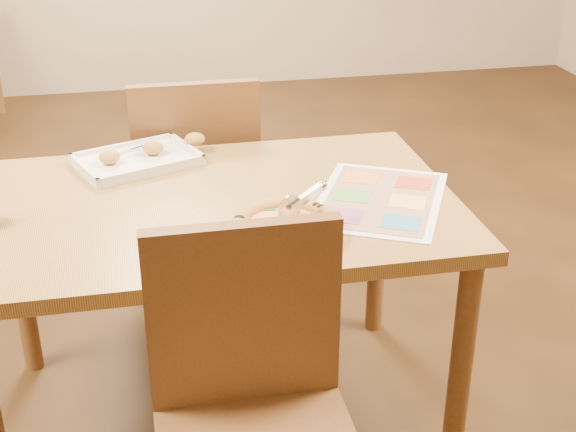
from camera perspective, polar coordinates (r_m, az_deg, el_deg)
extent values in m
plane|color=#33200E|center=(2.55, -4.56, -13.79)|extent=(7.00, 7.00, 0.00)
cube|color=#A07D40|center=(2.17, -5.21, 0.58)|extent=(1.30, 0.85, 0.04)
cylinder|color=brown|center=(2.68, -18.50, -4.22)|extent=(0.06, 0.06, 0.68)
cylinder|color=brown|center=(2.19, 12.17, -10.68)|extent=(0.06, 0.06, 0.68)
cylinder|color=brown|center=(2.77, 6.39, -1.95)|extent=(0.06, 0.06, 0.68)
cube|color=brown|center=(1.74, -3.15, -7.21)|extent=(0.42, 0.04, 0.45)
cube|color=brown|center=(2.91, -6.66, 1.90)|extent=(0.42, 0.42, 0.04)
cube|color=brown|center=(2.65, -6.51, 4.72)|extent=(0.42, 0.04, 0.45)
cylinder|color=white|center=(1.98, 0.00, -1.13)|extent=(0.32, 0.32, 0.01)
cylinder|color=gold|center=(1.97, -0.19, -0.88)|extent=(0.26, 0.26, 0.01)
cylinder|color=#F3D584|center=(1.96, -0.19, -0.65)|extent=(0.22, 0.22, 0.01)
torus|color=gold|center=(1.96, -0.19, -0.63)|extent=(0.27, 0.27, 0.04)
cylinder|color=silver|center=(1.96, 0.15, 0.54)|extent=(0.07, 0.03, 0.07)
cube|color=silver|center=(1.98, 1.32, 1.36)|extent=(0.10, 0.06, 0.05)
cube|color=white|center=(2.43, -10.66, 3.85)|extent=(0.40, 0.34, 0.02)
cube|color=silver|center=(2.43, -10.68, 4.13)|extent=(0.15, 0.10, 0.00)
ellipsoid|color=#BF8B44|center=(2.40, -12.59, 4.12)|extent=(0.06, 0.05, 0.04)
ellipsoid|color=#BF8B44|center=(2.44, -9.57, 4.80)|extent=(0.06, 0.05, 0.04)
ellipsoid|color=#BF8B44|center=(2.49, -6.66, 5.45)|extent=(0.06, 0.05, 0.04)
cube|color=white|center=(2.17, 6.53, 1.19)|extent=(0.49, 0.55, 0.00)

